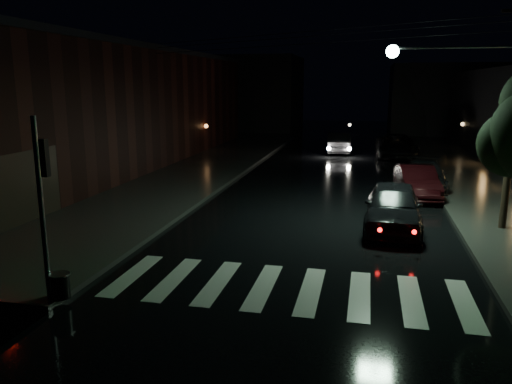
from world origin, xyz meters
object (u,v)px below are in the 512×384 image
Objects in this scene: parked_car_c at (425,175)px; oncoming_car at (339,143)px; parked_car_b at (417,182)px; parked_car_d at (396,146)px; parked_car_a at (393,206)px.

oncoming_car is at bearing 114.57° from parked_car_c.
parked_car_d is (-0.28, 12.70, 0.09)m from parked_car_b.
parked_car_c is 10.89m from parked_car_d.
oncoming_car is (-4.34, 14.15, 0.05)m from parked_car_b.
parked_car_c is at bearing 107.36° from oncoming_car.
parked_car_a is 18.21m from parked_car_d.
parked_car_a is 1.03× the size of oncoming_car.
parked_car_c is at bearing 68.48° from parked_car_b.
parked_car_b is at bearing 102.81° from oncoming_car.
parked_car_c is (0.54, 1.84, -0.03)m from parked_car_b.
parked_car_d is (0.98, 18.18, -0.01)m from parked_car_a.
parked_car_b is at bearing -103.26° from parked_car_c.
parked_car_b is 0.93× the size of oncoming_car.
parked_car_b is (1.26, 5.48, -0.10)m from parked_car_a.
parked_car_c is at bearing -86.81° from parked_car_d.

